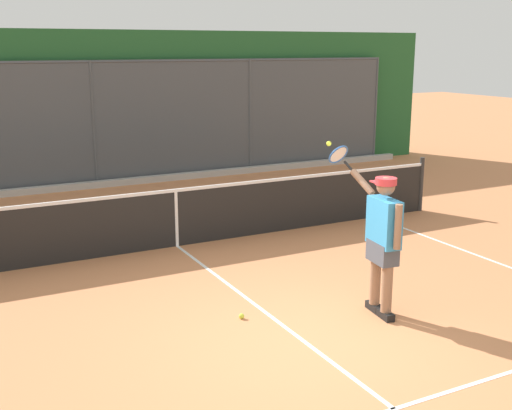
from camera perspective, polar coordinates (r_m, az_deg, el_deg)
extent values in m
plane|color=#C67A4C|center=(7.28, 4.65, -12.19)|extent=(60.00, 60.00, 0.00)
cube|color=white|center=(6.25, 12.07, -17.17)|extent=(6.26, 0.05, 0.01)
cube|color=white|center=(8.32, -0.17, -8.70)|extent=(0.05, 5.53, 0.01)
cylinder|color=#474C51|center=(18.93, 10.49, 8.31)|extent=(0.07, 0.07, 2.89)
cylinder|color=#474C51|center=(16.78, -0.56, 7.85)|extent=(0.07, 0.07, 2.89)
cylinder|color=#474C51|center=(15.40, -14.13, 6.90)|extent=(0.07, 0.07, 2.89)
cylinder|color=#474C51|center=(15.30, -14.45, 12.12)|extent=(16.09, 0.05, 0.05)
cube|color=#474C51|center=(15.40, -14.13, 6.90)|extent=(16.09, 0.02, 2.89)
cube|color=#235B2D|center=(15.99, -14.76, 8.33)|extent=(19.09, 0.90, 3.57)
cube|color=#ADADA8|center=(15.44, -13.68, 1.79)|extent=(17.09, 0.18, 0.15)
cylinder|color=#2D2D2D|center=(13.20, 14.34, 1.79)|extent=(0.09, 0.09, 1.07)
cube|color=black|center=(10.58, -7.05, -1.26)|extent=(10.20, 0.02, 0.91)
cube|color=white|center=(10.47, -7.12, 1.28)|extent=(10.20, 0.04, 0.05)
cube|color=white|center=(10.58, -7.05, -1.26)|extent=(0.05, 0.04, 0.91)
cube|color=black|center=(8.04, 11.35, -9.49)|extent=(0.14, 0.27, 0.09)
cylinder|color=#8C664C|center=(7.88, 11.50, -6.54)|extent=(0.13, 0.13, 0.79)
cube|color=black|center=(8.25, 10.37, -8.82)|extent=(0.14, 0.27, 0.09)
cylinder|color=#8C664C|center=(8.09, 10.50, -5.94)|extent=(0.13, 0.13, 0.79)
cube|color=#474C56|center=(7.88, 11.10, -4.08)|extent=(0.27, 0.44, 0.26)
cube|color=#338CC6|center=(7.78, 11.22, -1.51)|extent=(0.27, 0.51, 0.57)
cylinder|color=#8C664C|center=(7.53, 12.41, -1.90)|extent=(0.08, 0.08, 0.53)
cylinder|color=#8C664C|center=(8.04, 9.37, 2.00)|extent=(0.15, 0.40, 0.30)
sphere|color=#8C664C|center=(7.68, 11.37, 1.63)|extent=(0.22, 0.22, 0.22)
cylinder|color=red|center=(7.67, 11.39, 2.07)|extent=(0.28, 0.28, 0.08)
cube|color=red|center=(7.77, 10.92, 2.00)|extent=(0.21, 0.22, 0.02)
cylinder|color=black|center=(8.18, 8.17, 3.40)|extent=(0.06, 0.17, 0.13)
torus|color=#28569E|center=(8.29, 7.27, 4.43)|extent=(0.32, 0.23, 0.26)
cylinder|color=silver|center=(8.29, 7.27, 4.43)|extent=(0.27, 0.18, 0.21)
sphere|color=#CCDB33|center=(8.40, 6.44, 5.40)|extent=(0.07, 0.07, 0.07)
sphere|color=#C1D138|center=(7.89, -1.28, -9.77)|extent=(0.07, 0.07, 0.07)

